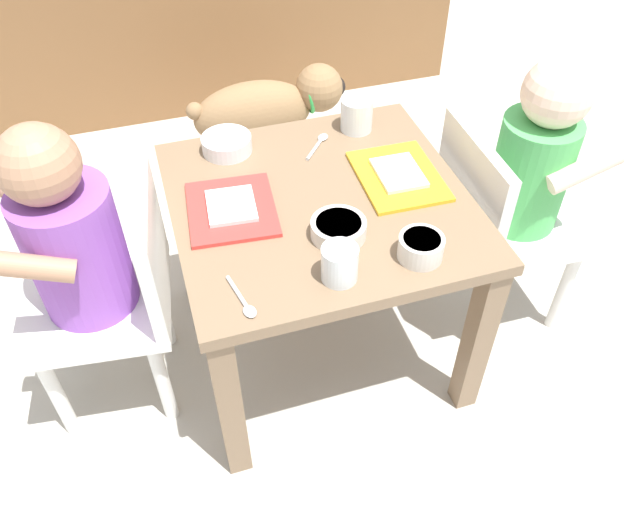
# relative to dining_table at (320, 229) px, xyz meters

# --- Properties ---
(ground_plane) EXTENTS (7.00, 7.00, 0.00)m
(ground_plane) POSITION_rel_dining_table_xyz_m (0.00, 0.00, -0.35)
(ground_plane) COLOR #B2ADA3
(dining_table) EXTENTS (0.55, 0.54, 0.43)m
(dining_table) POSITION_rel_dining_table_xyz_m (0.00, 0.00, 0.00)
(dining_table) COLOR #7A6047
(dining_table) RESTS_ON ground
(seated_child_left) EXTENTS (0.31, 0.31, 0.66)m
(seated_child_left) POSITION_rel_dining_table_xyz_m (-0.43, 0.02, 0.05)
(seated_child_left) COLOR white
(seated_child_left) RESTS_ON ground
(seated_child_right) EXTENTS (0.29, 0.29, 0.64)m
(seated_child_right) POSITION_rel_dining_table_xyz_m (0.43, -0.01, 0.05)
(seated_child_right) COLOR white
(seated_child_right) RESTS_ON ground
(dog) EXTENTS (0.47, 0.16, 0.31)m
(dog) POSITION_rel_dining_table_xyz_m (0.06, 0.70, -0.15)
(dog) COLOR olive
(dog) RESTS_ON ground
(food_tray_left) EXTENTS (0.17, 0.19, 0.02)m
(food_tray_left) POSITION_rel_dining_table_xyz_m (-0.16, 0.02, 0.08)
(food_tray_left) COLOR red
(food_tray_left) RESTS_ON dining_table
(food_tray_right) EXTENTS (0.16, 0.20, 0.02)m
(food_tray_right) POSITION_rel_dining_table_xyz_m (0.16, 0.02, 0.08)
(food_tray_right) COLOR gold
(food_tray_right) RESTS_ON dining_table
(water_cup_left) EXTENTS (0.07, 0.07, 0.07)m
(water_cup_left) POSITION_rel_dining_table_xyz_m (0.14, 0.20, 0.11)
(water_cup_left) COLOR white
(water_cup_left) RESTS_ON dining_table
(water_cup_right) EXTENTS (0.06, 0.06, 0.06)m
(water_cup_right) POSITION_rel_dining_table_xyz_m (-0.03, -0.20, 0.10)
(water_cup_right) COLOR white
(water_cup_right) RESTS_ON dining_table
(veggie_bowl_far) EXTENTS (0.10, 0.10, 0.03)m
(veggie_bowl_far) POSITION_rel_dining_table_xyz_m (-0.13, 0.20, 0.09)
(veggie_bowl_far) COLOR white
(veggie_bowl_far) RESTS_ON dining_table
(cereal_bowl_right_side) EXTENTS (0.08, 0.08, 0.04)m
(cereal_bowl_right_side) POSITION_rel_dining_table_xyz_m (0.11, -0.20, 0.10)
(cereal_bowl_right_side) COLOR silver
(cereal_bowl_right_side) RESTS_ON dining_table
(veggie_bowl_near) EXTENTS (0.10, 0.10, 0.03)m
(veggie_bowl_near) POSITION_rel_dining_table_xyz_m (-0.00, -0.11, 0.09)
(veggie_bowl_near) COLOR silver
(veggie_bowl_near) RESTS_ON dining_table
(spoon_by_left_tray) EXTENTS (0.07, 0.09, 0.01)m
(spoon_by_left_tray) POSITION_rel_dining_table_xyz_m (0.05, 0.17, 0.08)
(spoon_by_left_tray) COLOR silver
(spoon_by_left_tray) RESTS_ON dining_table
(spoon_by_right_tray) EXTENTS (0.03, 0.10, 0.01)m
(spoon_by_right_tray) POSITION_rel_dining_table_xyz_m (-0.19, -0.21, 0.08)
(spoon_by_right_tray) COLOR silver
(spoon_by_right_tray) RESTS_ON dining_table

